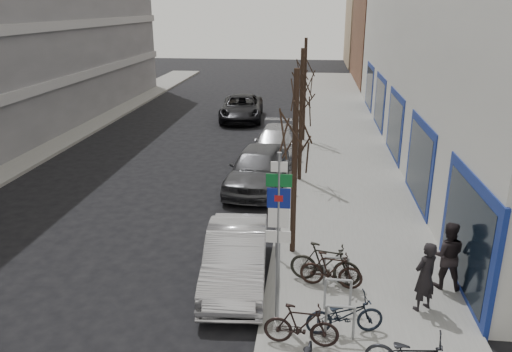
% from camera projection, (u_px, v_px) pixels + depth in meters
% --- Properties ---
extents(ground, '(120.00, 120.00, 0.00)m').
position_uv_depth(ground, '(176.00, 319.00, 11.87)').
color(ground, black).
rests_on(ground, ground).
extents(sidewalk_east, '(5.00, 70.00, 0.15)m').
position_uv_depth(sidewalk_east, '(345.00, 182.00, 20.76)').
color(sidewalk_east, slate).
rests_on(sidewalk_east, ground).
extents(brick_building_far, '(12.00, 14.00, 8.00)m').
position_uv_depth(brick_building_far, '(421.00, 40.00, 46.76)').
color(brick_building_far, brown).
rests_on(brick_building_far, ground).
extents(tan_building_far, '(13.00, 12.00, 9.00)m').
position_uv_depth(tan_building_far, '(402.00, 27.00, 60.64)').
color(tan_building_far, '#937A5B').
rests_on(tan_building_far, ground).
extents(highway_sign_pole, '(0.55, 0.10, 4.20)m').
position_uv_depth(highway_sign_pole, '(278.00, 230.00, 10.80)').
color(highway_sign_pole, gray).
rests_on(highway_sign_pole, ground).
extents(bike_rack, '(0.66, 2.26, 0.83)m').
position_uv_depth(bike_rack, '(338.00, 291.00, 11.81)').
color(bike_rack, gray).
rests_on(bike_rack, sidewalk_east).
extents(tree_near, '(1.80, 1.80, 5.50)m').
position_uv_depth(tree_near, '(296.00, 120.00, 13.55)').
color(tree_near, black).
rests_on(tree_near, ground).
extents(tree_mid, '(1.80, 1.80, 5.50)m').
position_uv_depth(tree_mid, '(302.00, 84.00, 19.65)').
color(tree_mid, black).
rests_on(tree_mid, ground).
extents(tree_far, '(1.80, 1.80, 5.50)m').
position_uv_depth(tree_far, '(305.00, 66.00, 25.76)').
color(tree_far, black).
rests_on(tree_far, ground).
extents(meter_front, '(0.10, 0.08, 1.27)m').
position_uv_depth(meter_front, '(276.00, 234.00, 14.16)').
color(meter_front, gray).
rests_on(meter_front, sidewalk_east).
extents(meter_mid, '(0.10, 0.08, 1.27)m').
position_uv_depth(meter_mid, '(287.00, 173.00, 19.33)').
color(meter_mid, gray).
rests_on(meter_mid, sidewalk_east).
extents(meter_back, '(0.10, 0.08, 1.27)m').
position_uv_depth(meter_back, '(293.00, 137.00, 24.50)').
color(meter_back, gray).
rests_on(meter_back, sidewalk_east).
extents(bike_near_right, '(1.66, 0.58, 0.99)m').
position_uv_depth(bike_near_right, '(301.00, 325.00, 10.57)').
color(bike_near_right, black).
rests_on(bike_near_right, sidewalk_east).
extents(bike_mid_curb, '(1.81, 0.88, 1.06)m').
position_uv_depth(bike_mid_curb, '(345.00, 312.00, 10.97)').
color(bike_mid_curb, black).
rests_on(bike_mid_curb, sidewalk_east).
extents(bike_mid_inner, '(1.95, 0.93, 1.14)m').
position_uv_depth(bike_mid_inner, '(325.00, 263.00, 12.95)').
color(bike_mid_inner, black).
rests_on(bike_mid_inner, sidewalk_east).
extents(bike_far_curb, '(1.88, 0.85, 1.11)m').
position_uv_depth(bike_far_curb, '(413.00, 352.00, 9.66)').
color(bike_far_curb, black).
rests_on(bike_far_curb, sidewalk_east).
extents(bike_far_inner, '(1.69, 0.71, 0.99)m').
position_uv_depth(bike_far_inner, '(331.00, 269.00, 12.78)').
color(bike_far_inner, black).
rests_on(bike_far_inner, sidewalk_east).
extents(parked_car_front, '(1.91, 4.59, 1.48)m').
position_uv_depth(parked_car_front, '(236.00, 257.00, 13.22)').
color(parked_car_front, '#B7B8BD').
rests_on(parked_car_front, ground).
extents(parked_car_mid, '(2.60, 5.25, 1.72)m').
position_uv_depth(parked_car_mid, '(258.00, 168.00, 20.08)').
color(parked_car_mid, '#47474C').
rests_on(parked_car_mid, ground).
extents(parked_car_back, '(2.29, 5.24, 1.50)m').
position_uv_depth(parked_car_back, '(277.00, 143.00, 24.07)').
color(parked_car_back, '#98999D').
rests_on(parked_car_back, ground).
extents(lane_car, '(2.96, 5.76, 1.56)m').
position_uv_depth(lane_car, '(242.00, 108.00, 32.23)').
color(lane_car, black).
rests_on(lane_car, ground).
extents(pedestrian_near, '(0.76, 0.70, 1.75)m').
position_uv_depth(pedestrian_near, '(425.00, 277.00, 11.72)').
color(pedestrian_near, black).
rests_on(pedestrian_near, sidewalk_east).
extents(pedestrian_far, '(0.73, 0.55, 1.83)m').
position_uv_depth(pedestrian_far, '(447.00, 255.00, 12.66)').
color(pedestrian_far, black).
rests_on(pedestrian_far, sidewalk_east).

